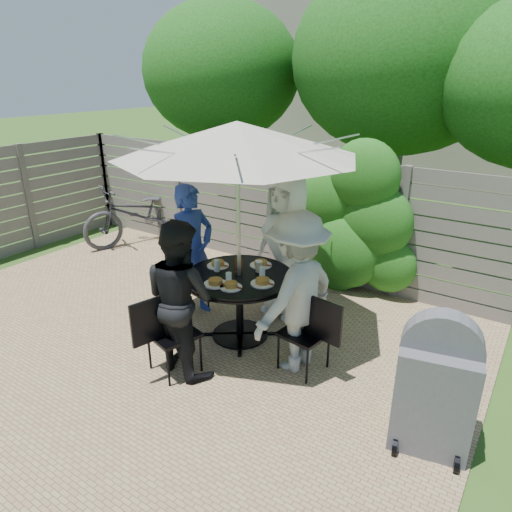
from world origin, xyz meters
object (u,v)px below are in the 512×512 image
Objects in this scene: chair_back at (292,291)px; syrup_jug at (239,266)px; umbrella at (237,139)px; person_front at (181,298)px; plate_left at (218,264)px; person_right at (296,293)px; plate_extra at (231,286)px; bbq_grill at (435,387)px; plate_right at (262,282)px; chair_front at (173,349)px; person_left at (193,252)px; glass_left at (217,266)px; chair_right at (305,348)px; bicycle at (140,214)px; plate_front at (215,283)px; glass_front at (229,279)px; person_back at (286,247)px; chair_left at (188,293)px; glass_right at (262,273)px; plate_back at (261,264)px; patio_table at (239,294)px; coffee_cup at (259,267)px.

chair_back is 1.11m from syrup_jug.
umbrella is 1.80× the size of person_front.
person_right is at bearing -9.74° from plate_left.
bbq_grill is (2.18, -0.16, -0.27)m from plate_extra.
plate_right is (0.19, -1.01, 0.58)m from chair_back.
chair_front is 0.56× the size of person_front.
person_front is at bearing -135.00° from person_left.
glass_left is at bearing 146.33° from plate_extra.
person_left is 7.19× the size of plate_extra.
chair_right is 1.42m from bbq_grill.
bicycle reaches higher than plate_right.
umbrella is at bearing 111.22° from plate_extra.
chair_front is 0.82m from plate_front.
glass_front is at bearing -10.26° from bicycle.
chair_front is at bearing -99.84° from umbrella.
glass_left is 0.88× the size of syrup_jug.
person_front reaches higher than chair_back.
umbrella is 1.52m from plate_extra.
person_back is 1.07× the size of person_right.
plate_front is at bearing -54.24° from glass_left.
person_right is 0.91m from plate_front.
chair_left is at bearing 161.93° from glass_left.
glass_front is (0.20, 0.54, 0.06)m from person_front.
glass_right is (0.15, 0.39, 0.05)m from plate_extra.
bbq_grill is (2.24, -0.85, -0.27)m from plate_back.
glass_right reaches higher than chair_right.
patio_table is 5.49× the size of plate_right.
plate_right is 0.63m from glass_left.
glass_left reaches higher than plate_left.
person_left is at bearing 156.69° from bbq_grill.
chair_back is at bearing 66.69° from glass_left.
chair_back is 3.28× the size of plate_front.
chair_front is at bearing -79.38° from plate_left.
patio_table is at bearing -9.74° from plate_left.
plate_back is at bearing 69.31° from syrup_jug.
chair_right is at bearing 11.19° from plate_extra.
plate_back is at bearing -1.81° from bicycle.
glass_front reaches higher than plate_back.
person_front reaches higher than glass_front.
bbq_grill is at bearing -63.77° from chair_front.
glass_front is at bearing -20.94° from chair_left.
patio_table is 0.87× the size of person_front.
plate_extra is at bearing -9.34° from chair_front.
bicycle is at bearing 157.75° from coffee_cup.
chair_right reaches higher than plate_extra.
person_back reaches higher than person_front.
coffee_cup is (0.19, 0.14, -0.02)m from syrup_jug.
chair_back is 0.52× the size of person_front.
chair_right is 0.94m from glass_right.
plate_extra is 1.71× the size of glass_right.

